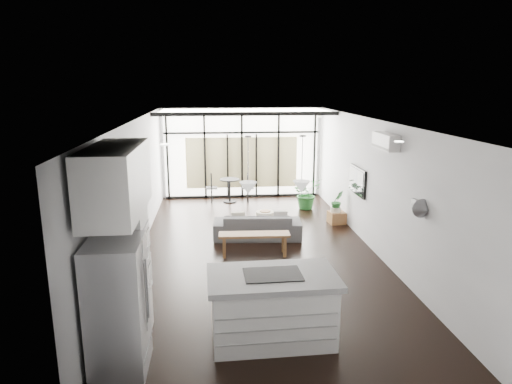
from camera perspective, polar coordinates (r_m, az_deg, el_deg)
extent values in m
cube|color=black|center=(9.89, 0.17, -7.46)|extent=(5.00, 10.00, 0.00)
cube|color=white|center=(9.27, 0.18, 8.93)|extent=(5.00, 10.00, 0.00)
cube|color=silver|center=(9.57, -14.89, 0.13)|extent=(0.02, 10.00, 2.80)
cube|color=silver|center=(10.04, 14.52, 0.75)|extent=(0.02, 10.00, 2.80)
cube|color=silver|center=(14.38, -1.80, 4.91)|extent=(5.00, 0.02, 2.80)
cube|color=silver|center=(4.79, 6.24, -13.00)|extent=(5.00, 0.02, 2.80)
cube|color=black|center=(14.27, -1.77, 4.84)|extent=(5.00, 0.20, 2.80)
cube|color=white|center=(13.25, -1.56, 10.14)|extent=(4.70, 1.90, 0.06)
cube|color=beige|center=(14.38, -1.78, 3.70)|extent=(3.50, 0.02, 1.60)
cube|color=white|center=(6.56, 2.07, -14.20)|extent=(1.81, 1.10, 0.98)
cube|color=black|center=(6.34, 2.10, -10.24)|extent=(0.80, 0.55, 0.01)
cube|color=#ADAEB2|center=(6.01, -16.88, -13.63)|extent=(0.66, 0.82, 1.70)
cube|color=white|center=(6.57, -16.49, -7.04)|extent=(0.67, 0.70, 2.58)
cube|color=white|center=(5.94, -17.10, 1.40)|extent=(0.62, 1.75, 0.86)
cone|color=white|center=(6.74, -0.98, 0.50)|extent=(0.26, 0.26, 0.18)
cone|color=white|center=(6.85, 5.71, 0.64)|extent=(0.26, 0.26, 0.18)
imported|color=#4F4F51|center=(10.63, 0.18, -3.71)|extent=(2.07, 0.75, 0.79)
cube|color=brown|center=(9.63, -0.22, -6.55)|extent=(1.50, 0.43, 0.48)
cylinder|color=beige|center=(11.58, 1.15, -3.34)|extent=(0.52, 0.52, 0.37)
cube|color=brown|center=(11.98, 10.04, -3.15)|extent=(0.44, 0.44, 0.30)
imported|color=#246529|center=(13.20, 6.33, -0.60)|extent=(1.11, 1.15, 0.70)
imported|color=#246529|center=(11.91, 10.09, -1.87)|extent=(0.45, 0.63, 0.25)
cylinder|color=beige|center=(11.95, 9.91, -2.61)|extent=(0.28, 0.28, 0.53)
cube|color=black|center=(13.88, -3.30, 0.03)|extent=(1.34, 0.58, 0.63)
cube|color=black|center=(10.97, 12.54, 1.38)|extent=(0.05, 1.10, 0.65)
cube|color=silver|center=(9.08, 15.90, 6.11)|extent=(0.22, 0.90, 0.30)
cube|color=black|center=(9.05, -15.25, 0.33)|extent=(0.04, 0.70, 0.90)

